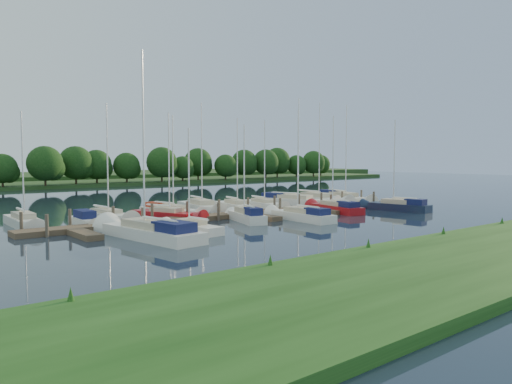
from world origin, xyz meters
TOP-DOWN VIEW (x-y plane):
  - ground at (0.00, 0.00)m, footprint 260.00×260.00m
  - near_bank at (0.00, -16.00)m, footprint 90.00×10.00m
  - dock at (0.00, 7.31)m, footprint 40.00×6.00m
  - mooring_pilings at (0.00, 8.43)m, footprint 38.24×2.84m
  - far_shore at (0.00, 75.00)m, footprint 180.00×30.00m
  - distant_hill at (0.00, 100.00)m, footprint 220.00×40.00m
  - treeline at (-0.36, 62.11)m, footprint 146.53×9.79m
  - sailboat_n_0 at (-17.82, 13.40)m, footprint 1.94×7.34m
  - motorboat at (-13.68, 11.13)m, footprint 1.57×5.01m
  - sailboat_n_2 at (-10.78, 13.63)m, footprint 2.41×8.46m
  - sailboat_n_3 at (-6.47, 10.56)m, footprint 3.96×7.67m
  - sailboat_n_4 at (-4.69, 13.15)m, footprint 3.19×7.82m
  - sailboat_n_5 at (-0.62, 14.11)m, footprint 3.50×9.03m
  - sailboat_n_6 at (3.04, 12.95)m, footprint 3.05×7.88m
  - sailboat_n_7 at (6.54, 12.70)m, footprint 2.76×7.83m
  - sailboat_n_8 at (11.74, 13.20)m, footprint 4.95×10.14m
  - sailboat_n_9 at (15.40, 13.10)m, footprint 2.36×9.79m
  - sailboat_n_10 at (18.72, 11.90)m, footprint 3.78×9.79m
  - sailboat_s_0 at (-12.79, 1.76)m, footprint 3.51×10.50m
  - sailboat_s_1 at (-9.07, 2.34)m, footprint 2.03×6.20m
  - sailboat_s_2 at (-2.14, 4.67)m, footprint 3.15×6.60m
  - sailboat_s_3 at (2.09, 2.27)m, footprint 2.19×7.80m
  - sailboat_s_4 at (9.31, 4.78)m, footprint 3.14×7.91m
  - sailboat_s_5 at (15.37, 1.66)m, footprint 2.65×7.59m

SIDE VIEW (x-z plane):
  - ground at x=0.00m, z-range 0.00..0.00m
  - dock at x=0.00m, z-range 0.00..0.40m
  - near_bank at x=0.00m, z-range 0.00..0.50m
  - sailboat_n_2 at x=-10.78m, z-range -5.03..5.55m
  - sailboat_n_7 at x=6.54m, z-range -4.66..5.20m
  - sailboat_s_1 at x=-9.07m, z-range -3.71..4.26m
  - sailboat_n_3 at x=-6.47m, z-range -4.65..5.19m
  - sailboat_n_6 at x=3.04m, z-range -4.71..5.26m
  - sailboat_n_9 at x=15.40m, z-range -5.97..6.53m
  - sailboat_n_0 at x=-17.82m, z-range -4.49..5.05m
  - sailboat_n_5 at x=-0.62m, z-range -5.44..6.01m
  - far_shore at x=0.00m, z-range 0.00..0.60m
  - sailboat_n_4 at x=-4.69m, z-range -4.60..5.23m
  - sailboat_n_8 at x=11.74m, z-range -6.06..6.71m
  - motorboat at x=-13.68m, z-range -0.43..1.08m
  - sailboat_s_4 at x=9.31m, z-range -4.71..5.37m
  - sailboat_s_3 at x=2.09m, z-range -4.69..5.35m
  - sailboat_n_10 at x=18.72m, z-range -5.82..6.49m
  - sailboat_s_5 at x=15.37m, z-range -4.55..5.23m
  - sailboat_s_0 at x=-12.79m, z-range -6.25..6.93m
  - sailboat_s_2 at x=-2.14m, z-range -4.03..4.73m
  - mooring_pilings at x=0.00m, z-range -0.40..1.60m
  - distant_hill at x=0.00m, z-range 0.00..1.40m
  - treeline at x=-0.36m, z-range -0.07..8.05m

